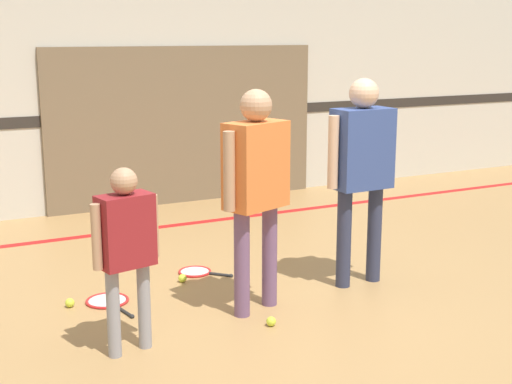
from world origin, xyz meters
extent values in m
plane|color=#A87F4C|center=(0.00, 0.00, 0.00)|extent=(16.00, 16.00, 0.00)
cube|color=beige|center=(0.00, 3.51, 1.60)|extent=(16.00, 0.06, 3.20)
cube|color=#2D2823|center=(0.00, 3.48, 1.02)|extent=(16.00, 0.01, 0.12)
cube|color=#756047|center=(0.57, 3.45, 0.90)|extent=(3.22, 0.05, 1.79)
cube|color=red|center=(0.00, 2.49, 0.00)|extent=(14.40, 0.10, 0.01)
cylinder|color=#6B4C70|center=(-0.34, 0.02, 0.38)|extent=(0.11, 0.11, 0.75)
cylinder|color=#6B4C70|center=(-0.07, 0.12, 0.38)|extent=(0.11, 0.11, 0.75)
cube|color=orange|center=(-0.20, 0.07, 1.05)|extent=(0.50, 0.38, 0.60)
sphere|color=tan|center=(-0.20, 0.07, 1.46)|extent=(0.22, 0.22, 0.22)
cylinder|color=tan|center=(-0.44, -0.02, 1.04)|extent=(0.08, 0.08, 0.53)
cylinder|color=tan|center=(0.04, 0.16, 1.04)|extent=(0.08, 0.08, 0.53)
cylinder|color=gray|center=(-1.31, -0.22, 0.28)|extent=(0.08, 0.08, 0.56)
cylinder|color=gray|center=(-1.10, -0.18, 0.28)|extent=(0.08, 0.08, 0.56)
cube|color=maroon|center=(-1.20, -0.20, 0.78)|extent=(0.36, 0.24, 0.44)
sphere|color=tan|center=(-1.20, -0.20, 1.08)|extent=(0.16, 0.16, 0.16)
cylinder|color=tan|center=(-1.39, -0.24, 0.77)|extent=(0.06, 0.06, 0.39)
cylinder|color=tan|center=(-1.02, -0.16, 0.77)|extent=(0.06, 0.06, 0.39)
cylinder|color=#2D334C|center=(0.92, 0.22, 0.39)|extent=(0.11, 0.11, 0.77)
cylinder|color=#2D334C|center=(0.62, 0.21, 0.39)|extent=(0.11, 0.11, 0.77)
cube|color=#334784|center=(0.77, 0.21, 1.08)|extent=(0.46, 0.26, 0.61)
sphere|color=#DBAD89|center=(0.77, 0.21, 1.49)|extent=(0.22, 0.22, 0.22)
cylinder|color=#DBAD89|center=(1.03, 0.22, 1.07)|extent=(0.08, 0.08, 0.55)
cylinder|color=#DBAD89|center=(0.50, 0.20, 1.07)|extent=(0.08, 0.08, 0.55)
torus|color=red|center=(-0.30, 1.01, 0.01)|extent=(0.38, 0.38, 0.02)
cylinder|color=silver|center=(-0.30, 1.01, 0.01)|extent=(0.23, 0.23, 0.01)
cylinder|color=black|center=(-0.14, 0.85, 0.01)|extent=(0.15, 0.16, 0.02)
sphere|color=black|center=(-0.07, 0.78, 0.01)|extent=(0.03, 0.03, 0.03)
torus|color=red|center=(-1.11, 0.69, 0.01)|extent=(0.37, 0.37, 0.02)
cylinder|color=silver|center=(-1.11, 0.69, 0.01)|extent=(0.27, 0.27, 0.01)
cylinder|color=black|center=(-1.06, 0.43, 0.01)|extent=(0.07, 0.24, 0.02)
sphere|color=black|center=(-1.04, 0.31, 0.01)|extent=(0.03, 0.03, 0.03)
sphere|color=#CCE038|center=(-0.24, -0.24, 0.03)|extent=(0.07, 0.07, 0.07)
sphere|color=#CCE038|center=(-0.47, 0.84, 0.03)|extent=(0.07, 0.07, 0.07)
sphere|color=#CCE038|center=(-1.38, 0.71, 0.03)|extent=(0.07, 0.07, 0.07)
sphere|color=#CCE038|center=(1.03, 0.82, 0.03)|extent=(0.07, 0.07, 0.07)
camera|label=1|loc=(-2.33, -4.22, 1.93)|focal=50.00mm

